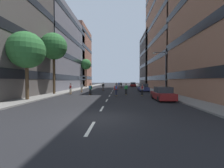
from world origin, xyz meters
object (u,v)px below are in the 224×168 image
object	(u,v)px
skater_2	(126,88)
skater_5	(117,86)
street_tree_mid	(54,47)
skater_7	(119,84)
parked_car_mid	(143,88)
skater_0	(82,87)
parked_car_near	(133,85)
skater_8	(121,85)
parked_car_far	(163,94)
street_tree_near	(86,65)
skater_4	(142,89)
skater_1	(103,86)
streetlamp_right	(163,68)
skater_9	(71,88)
skater_6	(90,88)
street_tree_far	(27,50)
skater_3	(116,89)

from	to	relation	value
skater_2	skater_5	world-z (taller)	same
street_tree_mid	skater_7	world-z (taller)	street_tree_mid
parked_car_mid	skater_0	distance (m)	12.29
parked_car_near	skater_8	world-z (taller)	skater_8
parked_car_near	parked_car_far	size ratio (longest dim) A/B	1.00
street_tree_near	skater_7	xyz separation A→B (m)	(10.25, 0.69, -6.11)
skater_4	skater_2	bearing A→B (deg)	154.94
skater_1	skater_8	distance (m)	11.94
streetlamp_right	skater_5	size ratio (longest dim) A/B	3.65
parked_car_mid	skater_7	world-z (taller)	skater_7
skater_0	skater_9	world-z (taller)	same
skater_1	streetlamp_right	bearing A→B (deg)	-43.81
skater_6	skater_9	world-z (taller)	same
street_tree_far	streetlamp_right	bearing A→B (deg)	23.22
parked_car_mid	skater_3	size ratio (longest dim) A/B	2.47
parked_car_mid	skater_6	bearing A→B (deg)	-140.77
parked_car_mid	skater_6	size ratio (longest dim) A/B	2.47
streetlamp_right	skater_8	size ratio (longest dim) A/B	3.65
street_tree_far	skater_5	xyz separation A→B (m)	(9.76, 14.59, -4.55)
parked_car_far	skater_6	distance (m)	11.17
street_tree_near	skater_1	size ratio (longest dim) A/B	4.88
skater_0	skater_4	size ratio (longest dim) A/B	1.00
parked_car_mid	skater_2	size ratio (longest dim) A/B	2.47
skater_6	skater_3	bearing A→B (deg)	-16.09
skater_6	skater_7	xyz separation A→B (m)	(4.52, 24.14, 0.00)
parked_car_far	street_tree_far	bearing A→B (deg)	-176.14
streetlamp_right	skater_9	distance (m)	15.01
skater_9	skater_8	bearing A→B (deg)	67.45
street_tree_mid	skater_5	size ratio (longest dim) A/B	5.33
skater_0	skater_3	world-z (taller)	same
skater_0	skater_6	world-z (taller)	same
skater_0	parked_car_near	bearing A→B (deg)	64.62
skater_4	street_tree_far	bearing A→B (deg)	-155.45
parked_car_far	skater_2	size ratio (longest dim) A/B	2.47
skater_5	streetlamp_right	bearing A→B (deg)	-45.09
skater_3	skater_0	bearing A→B (deg)	136.57
skater_3	skater_6	distance (m)	4.21
street_tree_far	skater_7	world-z (taller)	street_tree_far
street_tree_far	skater_9	xyz separation A→B (m)	(2.35, 7.93, -4.55)
skater_1	skater_4	bearing A→B (deg)	-57.71
parked_car_mid	skater_8	xyz separation A→B (m)	(-4.31, 13.67, 0.29)
parked_car_mid	skater_4	size ratio (longest dim) A/B	2.47
street_tree_mid	skater_4	size ratio (longest dim) A/B	5.33
skater_7	parked_car_mid	bearing A→B (deg)	-73.41
skater_0	skater_3	bearing A→B (deg)	-43.43
street_tree_far	skater_3	distance (m)	12.27
street_tree_near	streetlamp_right	distance (m)	28.90
street_tree_mid	street_tree_far	size ratio (longest dim) A/B	1.27
street_tree_far	skater_2	bearing A→B (deg)	32.89
skater_8	parked_car_mid	bearing A→B (deg)	-72.51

